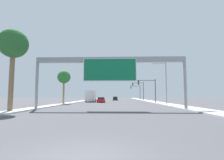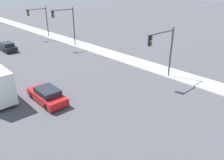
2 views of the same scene
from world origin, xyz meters
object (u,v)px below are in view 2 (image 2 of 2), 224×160
Objects in this scene: car_mid_left at (47,95)px; car_far_right at (7,47)px; traffic_light_mid_block at (67,21)px; traffic_light_near_intersection at (164,46)px; traffic_light_far_intersection at (41,18)px.

car_mid_left is 21.01m from car_far_right.
car_far_right is at bearing 151.22° from traffic_light_mid_block.
traffic_light_mid_block is (0.20, 20.00, 0.49)m from traffic_light_near_intersection.
traffic_light_near_intersection is 0.88× the size of traffic_light_mid_block.
traffic_light_mid_block reaches higher than car_far_right.
traffic_light_far_intersection is (12.44, 25.78, 3.46)m from car_mid_left.
car_far_right is at bearing -150.43° from traffic_light_far_intersection.
car_far_right is 0.77× the size of traffic_light_near_intersection.
traffic_light_near_intersection is (12.27, -4.22, 3.34)m from car_mid_left.
traffic_light_near_intersection reaches higher than car_far_right.
traffic_light_far_intersection is (0.17, 30.00, 0.12)m from traffic_light_near_intersection.
car_mid_left is 13.40m from traffic_light_near_intersection.
car_mid_left is 28.84m from traffic_light_far_intersection.
traffic_light_near_intersection is at bearing -90.32° from traffic_light_far_intersection.
traffic_light_mid_block is at bearing 89.43° from traffic_light_near_intersection.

